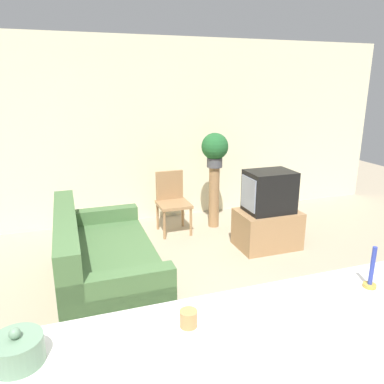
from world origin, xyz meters
name	(u,v)px	position (x,y,z in m)	size (l,w,h in m)	color
ground_plane	(189,382)	(0.00, 0.00, 0.00)	(14.00, 14.00, 0.00)	tan
wall_back	(113,134)	(0.00, 3.43, 1.35)	(9.00, 0.06, 2.70)	beige
couch	(103,266)	(-0.43, 1.39, 0.31)	(0.92, 1.78, 0.87)	#476B3D
tv_stand	(267,229)	(1.70, 1.87, 0.24)	(0.78, 0.54, 0.49)	#9E754C
television	(269,191)	(1.69, 1.87, 0.75)	(0.59, 0.44, 0.52)	black
wooden_chair	(172,199)	(0.69, 2.79, 0.48)	(0.44, 0.44, 0.86)	#9E754C
plant_stand	(214,197)	(1.32, 2.76, 0.45)	(0.15, 0.15, 0.90)	#9E754C
potted_plant	(215,148)	(1.32, 2.76, 1.17)	(0.38, 0.38, 0.49)	#4C4C51
decorative_bowl	(17,350)	(-0.94, -0.67, 1.04)	(0.21, 0.21, 0.16)	gray
candle_jar	(188,318)	(-0.22, -0.67, 1.02)	(0.08, 0.08, 0.08)	#C6844C
candlestick	(371,274)	(0.82, -0.67, 1.06)	(0.07, 0.07, 0.24)	#B7933D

